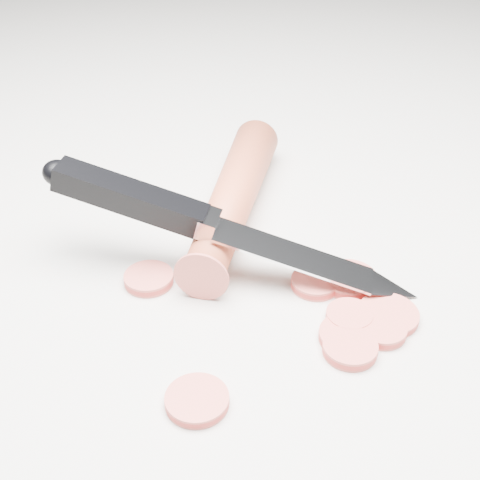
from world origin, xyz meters
name	(u,v)px	position (x,y,z in m)	size (l,w,h in m)	color
ground	(274,259)	(0.00, 0.00, 0.00)	(2.40, 2.40, 0.00)	beige
carrot	(233,198)	(0.00, 0.06, 0.02)	(0.03, 0.03, 0.19)	#B94326
carrot_slice_0	(197,400)	(-0.10, -0.09, 0.00)	(0.04, 0.04, 0.01)	#CC4D42
carrot_slice_1	(388,315)	(0.03, -0.09, 0.00)	(0.04, 0.04, 0.01)	#CC4D42
carrot_slice_2	(348,336)	(0.00, -0.09, 0.00)	(0.04, 0.04, 0.01)	#CC4D42
carrot_slice_3	(315,282)	(0.01, -0.04, 0.00)	(0.03, 0.03, 0.01)	#CC4D42
carrot_slice_4	(381,330)	(0.02, -0.10, 0.00)	(0.03, 0.03, 0.01)	#CC4D42
carrot_slice_5	(149,279)	(-0.09, 0.02, 0.00)	(0.03, 0.03, 0.01)	#CC4D42
carrot_slice_6	(350,348)	(-0.01, -0.10, 0.00)	(0.03, 0.03, 0.01)	#CC4D42
carrot_slice_7	(349,280)	(0.03, -0.05, 0.00)	(0.04, 0.04, 0.01)	#CC4D42
carrot_slice_8	(349,317)	(0.01, -0.08, 0.00)	(0.03, 0.03, 0.01)	#CC4D42
kitchen_knife	(230,227)	(-0.03, 0.00, 0.04)	(0.22, 0.18, 0.08)	silver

